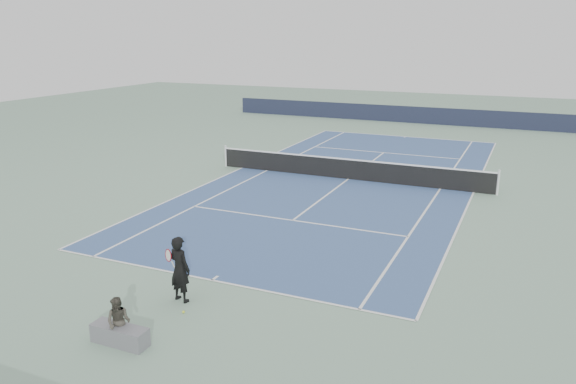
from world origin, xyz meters
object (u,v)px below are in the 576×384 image
at_px(tennis_ball, 184,312).
at_px(spectator_bench, 119,328).
at_px(tennis_player, 180,269).
at_px(tennis_net, 349,169).

relative_size(tennis_ball, spectator_bench, 0.05).
bearing_deg(spectator_bench, tennis_ball, 74.72).
height_order(tennis_player, tennis_ball, tennis_player).
relative_size(tennis_net, tennis_ball, 197.58).
bearing_deg(spectator_bench, tennis_player, 89.11).
xyz_separation_m(tennis_net, spectator_bench, (-0.13, -15.42, -0.13)).
bearing_deg(tennis_player, spectator_bench, -90.89).
xyz_separation_m(tennis_player, tennis_ball, (0.43, -0.54, -0.82)).
distance_m(tennis_net, tennis_ball, 13.74).
relative_size(tennis_player, spectator_bench, 1.25).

